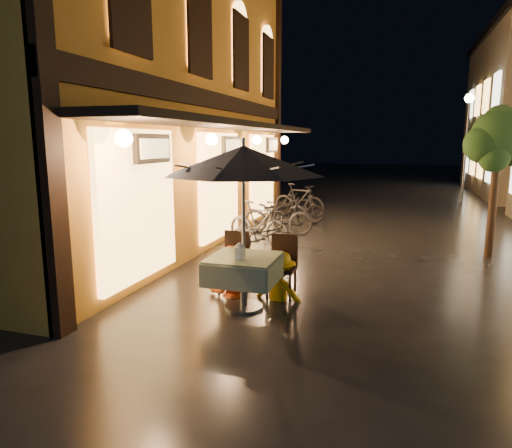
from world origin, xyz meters
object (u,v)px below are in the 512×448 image
(table_lantern, at_px, (240,250))
(patio_umbrella, at_px, (243,161))
(person_orange, at_px, (231,247))
(bicycle_0, at_px, (263,236))
(cafe_table, at_px, (244,269))
(person_yellow, at_px, (280,253))

(table_lantern, bearing_deg, patio_umbrella, 90.00)
(table_lantern, bearing_deg, person_orange, 118.67)
(person_orange, xyz_separation_m, bicycle_0, (-0.23, 2.57, -0.36))
(cafe_table, bearing_deg, table_lantern, -90.00)
(patio_umbrella, bearing_deg, cafe_table, -169.38)
(cafe_table, xyz_separation_m, patio_umbrella, (0.00, 0.00, 1.56))
(person_orange, bearing_deg, person_yellow, 160.68)
(person_yellow, bearing_deg, bicycle_0, -64.12)
(cafe_table, distance_m, patio_umbrella, 1.56)
(person_orange, bearing_deg, bicycle_0, -104.53)
(cafe_table, distance_m, person_orange, 0.73)
(cafe_table, xyz_separation_m, person_orange, (-0.41, 0.58, 0.18))
(cafe_table, height_order, person_yellow, person_yellow)
(patio_umbrella, height_order, table_lantern, patio_umbrella)
(cafe_table, height_order, bicycle_0, bicycle_0)
(person_orange, bearing_deg, table_lantern, 99.07)
(person_orange, height_order, bicycle_0, person_orange)
(person_orange, distance_m, person_yellow, 0.80)
(person_orange, xyz_separation_m, person_yellow, (0.80, 0.00, -0.05))
(cafe_table, bearing_deg, person_orange, 125.56)
(table_lantern, xyz_separation_m, person_orange, (-0.41, 0.75, -0.15))
(person_yellow, bearing_deg, table_lantern, 67.16)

